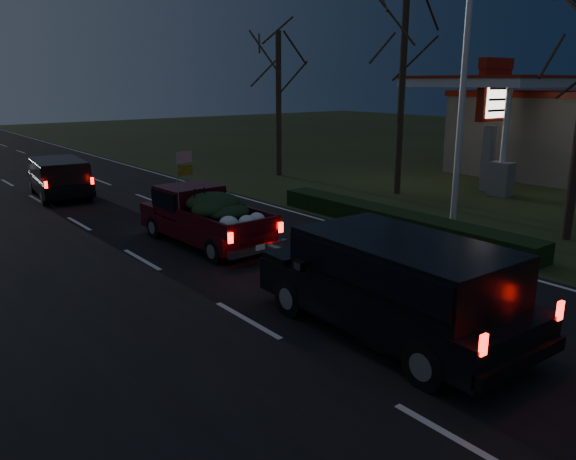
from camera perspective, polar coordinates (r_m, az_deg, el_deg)
ground at (r=11.38m, az=-4.16°, el=-9.17°), size 120.00×120.00×0.00m
road_asphalt at (r=11.37m, az=-4.17°, el=-9.12°), size 14.00×120.00×0.02m
hedge_row at (r=18.40m, az=10.80°, el=0.99°), size 1.00×10.00×0.60m
light_pole at (r=18.64m, az=17.62°, el=16.82°), size 0.50×0.90×9.16m
gas_price_pylon at (r=25.71m, az=20.11°, el=12.06°), size 2.00×0.41×5.57m
gas_station_building at (r=33.29m, az=25.77°, el=8.87°), size 10.00×7.00×4.00m
gas_canopy at (r=27.93m, az=20.67°, el=13.36°), size 7.10×6.10×4.88m
bare_tree_mid at (r=24.12m, az=11.75°, el=18.65°), size 3.60×3.60×8.50m
bare_tree_far at (r=28.49m, az=-0.98°, el=16.05°), size 3.60×3.60×7.00m
pickup_truck at (r=16.42m, az=-8.46°, el=1.66°), size 1.99×4.78×2.47m
lead_suv at (r=24.82m, az=-22.24°, el=5.27°), size 2.36×4.63×1.28m
rear_suv at (r=10.46m, az=11.06°, el=-4.74°), size 2.54×5.44×1.54m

